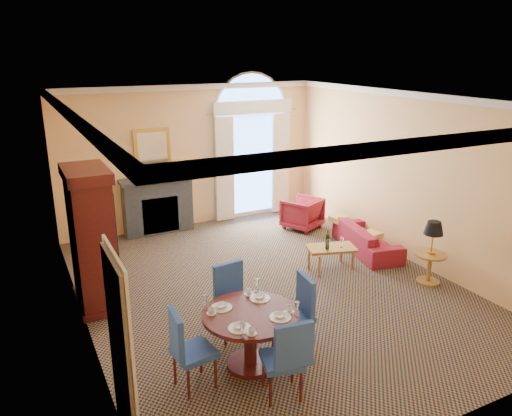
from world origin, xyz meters
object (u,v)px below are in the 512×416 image
side_table (432,245)px  armchair (302,213)px  dining_table (250,327)px  coffee_table (331,248)px  sofa (367,239)px  armoire (92,241)px

side_table → armchair: bearing=98.4°
dining_table → coffee_table: size_ratio=1.25×
coffee_table → dining_table: bearing=-126.0°
sofa → side_table: 1.70m
armoire → dining_table: 3.03m
armoire → dining_table: armoire is taller
dining_table → sofa: bearing=32.4°
dining_table → coffee_table: dining_table is taller
dining_table → side_table: size_ratio=1.11×
sofa → armchair: (-0.45, 1.77, 0.09)m
sofa → side_table: bearing=-166.8°
dining_table → armoire: bearing=119.1°
armoire → coffee_table: 4.20m
armoire → side_table: (5.32, -1.83, -0.37)m
armchair → dining_table: bearing=25.5°
coffee_table → armchair: bearing=88.6°
armchair → sofa: bearing=78.6°
armoire → armchair: bearing=18.1°
sofa → side_table: size_ratio=1.65×
sofa → armchair: armchair is taller
dining_table → sofa: size_ratio=0.67×
armoire → armchair: 5.12m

